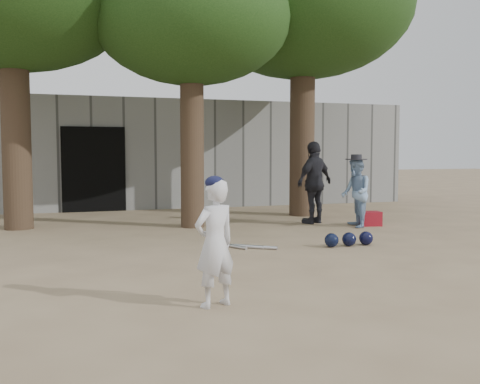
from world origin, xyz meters
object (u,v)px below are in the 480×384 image
object	(u,v)px
red_bag	(370,219)
spectator_dark	(314,182)
boy_player	(215,243)
spectator_blue	(356,193)

from	to	relation	value
red_bag	spectator_dark	bearing A→B (deg)	143.79
boy_player	spectator_blue	size ratio (longest dim) A/B	0.89
spectator_blue	spectator_dark	xyz separation A→B (m)	(-0.54, 0.81, 0.17)
spectator_blue	red_bag	bearing A→B (deg)	118.23
boy_player	spectator_dark	size ratio (longest dim) A/B	0.72
spectator_blue	boy_player	bearing A→B (deg)	-29.49
boy_player	red_bag	world-z (taller)	boy_player
spectator_blue	spectator_dark	bearing A→B (deg)	-133.16
spectator_dark	red_bag	bearing A→B (deg)	118.30
spectator_dark	spectator_blue	bearing A→B (deg)	98.16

